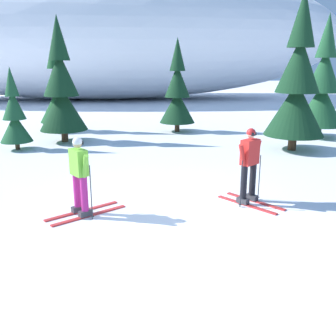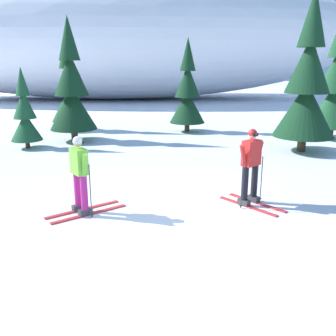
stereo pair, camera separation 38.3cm
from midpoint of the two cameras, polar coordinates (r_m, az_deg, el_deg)
ground_plane at (r=8.24m, az=-1.25°, el=-7.36°), size 120.00×120.00×0.00m
skier_red_jacket at (r=8.95m, az=10.82°, el=0.57°), size 1.35×1.53×1.77m
skier_lime_jacket at (r=8.33m, az=-14.25°, el=-1.06°), size 1.69×1.36×1.72m
pine_tree_far_left at (r=15.47m, az=-22.53°, el=7.17°), size 1.18×1.18×3.05m
pine_tree_left at (r=19.03m, az=-16.73°, el=10.79°), size 1.71×1.71×4.43m
pine_tree_center_left at (r=16.33m, az=-16.21°, el=10.96°), size 1.92×1.92×4.98m
pine_tree_center_right at (r=18.15m, az=0.78°, el=11.04°), size 1.65×1.65×4.28m
pine_tree_right at (r=14.81m, az=17.92°, el=11.51°), size 2.18×2.18×5.64m
pine_tree_far_right at (r=17.87m, az=21.40°, el=11.10°), size 1.99×1.99×5.15m
snow_ridge_background at (r=35.30m, az=-10.51°, el=18.89°), size 43.03×15.63×10.89m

